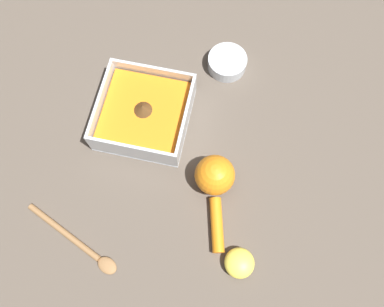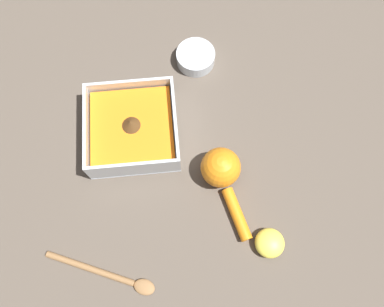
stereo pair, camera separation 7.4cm
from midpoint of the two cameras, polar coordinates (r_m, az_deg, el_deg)
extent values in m
plane|color=brown|center=(0.82, -10.60, 4.96)|extent=(4.00, 4.00, 0.00)
cube|color=silver|center=(0.81, -11.38, 2.65)|extent=(0.18, 0.18, 0.01)
cube|color=silver|center=(0.79, -18.16, 2.93)|extent=(0.18, 0.01, 0.06)
cube|color=silver|center=(0.76, -5.29, 4.23)|extent=(0.18, 0.01, 0.06)
cube|color=silver|center=(0.81, -12.01, 9.34)|extent=(0.01, 0.17, 0.06)
cube|color=silver|center=(0.74, -11.68, -2.70)|extent=(0.01, 0.17, 0.06)
cube|color=orange|center=(0.78, -11.70, 3.28)|extent=(0.16, 0.16, 0.04)
cone|color=#4C3319|center=(0.76, -12.11, 4.09)|extent=(0.04, 0.04, 0.02)
cylinder|color=silver|center=(0.86, -1.96, 14.12)|extent=(0.09, 0.09, 0.03)
cylinder|color=#4C3319|center=(0.87, -1.95, 14.01)|extent=(0.08, 0.08, 0.02)
sphere|color=orange|center=(0.73, 1.51, -2.56)|extent=(0.08, 0.08, 0.08)
cylinder|color=orange|center=(0.74, 3.98, -9.64)|extent=(0.11, 0.05, 0.02)
ellipsoid|color=#EFDB4C|center=(0.73, 8.88, -13.77)|extent=(0.06, 0.06, 0.03)
ellipsoid|color=olive|center=(0.74, -10.28, -19.83)|extent=(0.04, 0.05, 0.01)
cylinder|color=olive|center=(0.77, -18.08, -16.75)|extent=(0.08, 0.17, 0.01)
camera|label=1|loc=(0.04, 87.11, 8.27)|focal=35.00mm
camera|label=2|loc=(0.04, -92.89, -8.27)|focal=35.00mm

